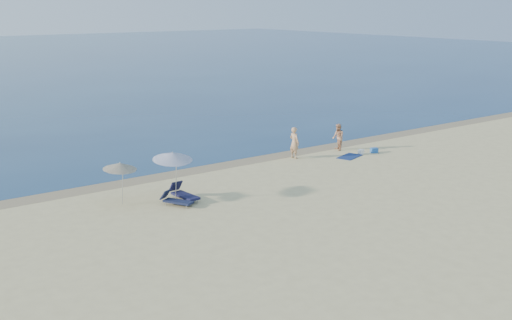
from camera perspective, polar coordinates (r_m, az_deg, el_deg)
The scene contains 10 objects.
wet_sand_strip at distance 39.06m, azimuth 0.53°, elevation 0.16°, with size 240.00×1.60×0.00m, color #847254.
person_left at distance 38.98m, azimuth 3.43°, elevation 1.56°, with size 0.70×0.46×1.93m, color tan.
person_right at distance 41.37m, azimuth 7.31°, elevation 2.03°, with size 0.83×0.65×1.71m, color tan.
beach_towel at distance 39.85m, azimuth 8.32°, elevation 0.31°, with size 1.75×0.97×0.03m, color #0F1F4F.
white_bag at distance 40.63m, azimuth 9.32°, elevation 0.72°, with size 0.34×0.29×0.29m, color white.
blue_cooler at distance 41.16m, azimuth 10.46°, elevation 0.85°, with size 0.44×0.31×0.31m, color #215AB3.
umbrella_near at distance 30.64m, azimuth -7.43°, elevation 0.33°, with size 2.16×2.18×2.47m.
umbrella_far at distance 30.45m, azimuth -12.00°, elevation -0.54°, with size 1.97×1.98×2.10m.
lounger_left at distance 30.21m, azimuth -7.14°, elevation -3.58°, with size 1.20×1.63×0.69m.
lounger_right at distance 30.99m, azimuth -6.45°, elevation -3.02°, with size 0.74×1.88×0.81m.
Camera 1 is at (-22.93, -10.84, 9.23)m, focal length 45.00 mm.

